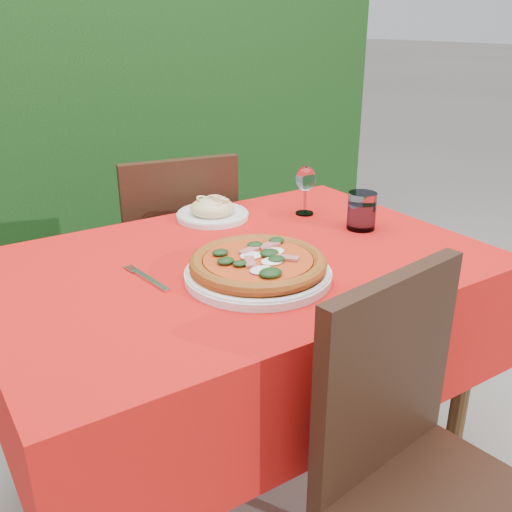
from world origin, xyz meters
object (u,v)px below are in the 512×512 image
chair_near (419,463)px  pizza_plate (258,267)px  chair_far (177,256)px  wine_glass (306,181)px  fork (151,280)px  water_glass (362,213)px  pasta_plate (212,211)px

chair_near → pizza_plate: size_ratio=2.46×
chair_far → wine_glass: 0.61m
fork → pizza_plate: bearing=-36.8°
pizza_plate → water_glass: (0.45, 0.13, 0.02)m
pasta_plate → chair_far: bearing=88.5°
pasta_plate → water_glass: (0.32, -0.32, 0.03)m
wine_glass → fork: size_ratio=0.77×
pizza_plate → wine_glass: 0.51m
pasta_plate → fork: 0.48m
pizza_plate → fork: size_ratio=1.78×
wine_glass → chair_far: bearing=121.0°
pizza_plate → chair_far: bearing=79.9°
water_glass → fork: (-0.67, -0.00, -0.05)m
pizza_plate → chair_near: bearing=-80.4°
wine_glass → fork: 0.65m
wine_glass → fork: wine_glass is taller
chair_near → water_glass: chair_near is taller
chair_near → pizza_plate: bearing=91.9°
pasta_plate → wine_glass: (0.26, -0.12, 0.09)m
chair_near → fork: chair_near is taller
fork → chair_far: bearing=52.7°
chair_near → pizza_plate: (-0.08, 0.47, 0.27)m
chair_far → water_glass: size_ratio=8.14×
chair_far → water_glass: (0.31, -0.63, 0.29)m
wine_glass → water_glass: bearing=-74.4°
chair_far → pizza_plate: bearing=89.8°
wine_glass → fork: bearing=-161.8°
pizza_plate → wine_glass: bearing=39.8°
chair_far → water_glass: chair_far is taller
chair_near → chair_far: (0.06, 1.22, 0.01)m
pasta_plate → fork: bearing=-136.9°
water_glass → wine_glass: wine_glass is taller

